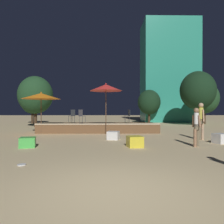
# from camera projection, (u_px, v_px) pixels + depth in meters

# --- Properties ---
(ground_plane) EXTENTS (120.00, 120.00, 0.00)m
(ground_plane) POSITION_uv_depth(u_px,v_px,m) (116.00, 192.00, 4.09)
(ground_plane) COLOR #D1B784
(wooden_deck) EXTENTS (8.09, 2.72, 0.66)m
(wooden_deck) POSITION_uv_depth(u_px,v_px,m) (99.00, 128.00, 15.40)
(wooden_deck) COLOR brown
(wooden_deck) RESTS_ON ground
(patio_umbrella_0) EXTENTS (2.04, 2.04, 3.24)m
(patio_umbrella_0) POSITION_uv_depth(u_px,v_px,m) (106.00, 88.00, 13.82)
(patio_umbrella_0) COLOR brown
(patio_umbrella_0) RESTS_ON ground
(patio_umbrella_1) EXTENTS (2.44, 2.44, 2.70)m
(patio_umbrella_1) POSITION_uv_depth(u_px,v_px,m) (41.00, 96.00, 14.00)
(patio_umbrella_1) COLOR brown
(patio_umbrella_1) RESTS_ON ground
(cube_seat_0) EXTENTS (0.70, 0.70, 0.43)m
(cube_seat_0) POSITION_uv_depth(u_px,v_px,m) (113.00, 135.00, 11.29)
(cube_seat_0) COLOR white
(cube_seat_0) RESTS_ON ground
(cube_seat_1) EXTENTS (0.69, 0.69, 0.45)m
(cube_seat_1) POSITION_uv_depth(u_px,v_px,m) (135.00, 142.00, 9.01)
(cube_seat_1) COLOR yellow
(cube_seat_1) RESTS_ON ground
(cube_seat_2) EXTENTS (0.70, 0.70, 0.45)m
(cube_seat_2) POSITION_uv_depth(u_px,v_px,m) (220.00, 138.00, 10.03)
(cube_seat_2) COLOR white
(cube_seat_2) RESTS_ON ground
(cube_seat_3) EXTENTS (0.73, 0.73, 0.41)m
(cube_seat_3) POSITION_uv_depth(u_px,v_px,m) (28.00, 142.00, 8.98)
(cube_seat_3) COLOR #4CC651
(cube_seat_3) RESTS_ON ground
(person_0) EXTENTS (0.28, 0.42, 1.62)m
(person_0) POSITION_uv_depth(u_px,v_px,m) (196.00, 126.00, 9.11)
(person_0) COLOR #997051
(person_0) RESTS_ON ground
(person_1) EXTENTS (0.31, 0.50, 1.90)m
(person_1) POSITION_uv_depth(u_px,v_px,m) (201.00, 119.00, 11.13)
(person_1) COLOR #72664C
(person_1) RESTS_ON ground
(bistro_chair_0) EXTENTS (0.48, 0.48, 0.90)m
(bistro_chair_0) POSITION_uv_depth(u_px,v_px,m) (72.00, 115.00, 15.55)
(bistro_chair_0) COLOR #2D3338
(bistro_chair_0) RESTS_ON wooden_deck
(bistro_chair_1) EXTENTS (0.42, 0.42, 0.90)m
(bistro_chair_1) POSITION_uv_depth(u_px,v_px,m) (128.00, 115.00, 15.70)
(bistro_chair_1) COLOR #2D3338
(bistro_chair_1) RESTS_ON wooden_deck
(bistro_chair_2) EXTENTS (0.48, 0.48, 0.90)m
(bistro_chair_2) POSITION_uv_depth(u_px,v_px,m) (81.00, 115.00, 15.03)
(bistro_chair_2) COLOR #47474C
(bistro_chair_2) RESTS_ON wooden_deck
(frisbee_disc) EXTENTS (0.23, 0.23, 0.03)m
(frisbee_disc) POSITION_uv_depth(u_px,v_px,m) (22.00, 165.00, 6.02)
(frisbee_disc) COLOR white
(frisbee_disc) RESTS_ON ground
(background_tree_0) EXTENTS (2.67, 2.67, 3.93)m
(background_tree_0) POSITION_uv_depth(u_px,v_px,m) (149.00, 102.00, 25.77)
(background_tree_0) COLOR #3D2B1C
(background_tree_0) RESTS_ON ground
(background_tree_1) EXTENTS (2.49, 2.49, 3.84)m
(background_tree_1) POSITION_uv_depth(u_px,v_px,m) (32.00, 102.00, 25.21)
(background_tree_1) COLOR #3D2B1C
(background_tree_1) RESTS_ON ground
(background_tree_2) EXTENTS (3.08, 3.08, 4.55)m
(background_tree_2) POSITION_uv_depth(u_px,v_px,m) (204.00, 98.00, 23.78)
(background_tree_2) COLOR #3D2B1C
(background_tree_2) RESTS_ON ground
(background_tree_3) EXTENTS (3.13, 3.13, 4.63)m
(background_tree_3) POSITION_uv_depth(u_px,v_px,m) (35.00, 95.00, 19.96)
(background_tree_3) COLOR #3D2B1C
(background_tree_3) RESTS_ON ground
(background_tree_4) EXTENTS (3.42, 3.42, 5.33)m
(background_tree_4) POSITION_uv_depth(u_px,v_px,m) (198.00, 91.00, 21.34)
(background_tree_4) COLOR #3D2B1C
(background_tree_4) RESTS_ON ground
(distant_building) EXTENTS (6.93, 4.77, 13.05)m
(distant_building) POSITION_uv_depth(u_px,v_px,m) (169.00, 72.00, 28.92)
(distant_building) COLOR teal
(distant_building) RESTS_ON ground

